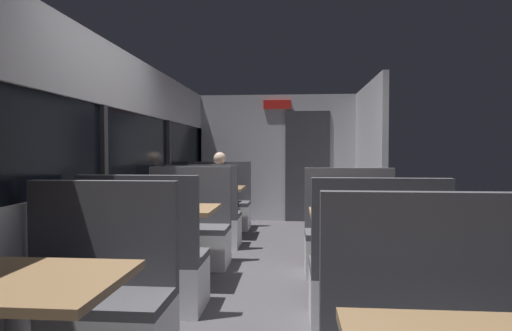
{
  "coord_description": "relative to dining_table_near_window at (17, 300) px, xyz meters",
  "views": [
    {
      "loc": [
        0.29,
        -3.88,
        1.29
      ],
      "look_at": [
        -0.33,
        3.45,
        1.04
      ],
      "focal_mm": 31.0,
      "sensor_mm": 36.0,
      "label": 1
    }
  ],
  "objects": [
    {
      "name": "bench_mid_window_facing_end",
      "position": [
        0.0,
        1.65,
        -0.31
      ],
      "size": [
        0.95,
        0.5,
        1.1
      ],
      "color": "silver",
      "rests_on": "ground_plane"
    },
    {
      "name": "bench_near_window_facing_entry",
      "position": [
        0.0,
        0.7,
        -0.31
      ],
      "size": [
        0.95,
        0.5,
        1.1
      ],
      "color": "silver",
      "rests_on": "ground_plane"
    },
    {
      "name": "bench_far_window_facing_end",
      "position": [
        0.0,
        4.0,
        -0.31
      ],
      "size": [
        0.95,
        0.5,
        1.1
      ],
      "color": "silver",
      "rests_on": "ground_plane"
    },
    {
      "name": "ground_plane",
      "position": [
        0.89,
        2.09,
        -0.65
      ],
      "size": [
        3.3,
        9.2,
        0.02
      ],
      "primitive_type": "cube",
      "color": "#423F44"
    },
    {
      "name": "carriage_aisle_panel_right",
      "position": [
        2.34,
        5.09,
        0.51
      ],
      "size": [
        0.08,
        2.4,
        2.3
      ],
      "primitive_type": "cube",
      "color": "#B2B2B7",
      "rests_on": "ground_plane"
    },
    {
      "name": "bench_rear_aisle_facing_entry",
      "position": [
        1.79,
        2.85,
        -0.31
      ],
      "size": [
        0.95,
        0.5,
        1.1
      ],
      "color": "silver",
      "rests_on": "ground_plane"
    },
    {
      "name": "dining_table_far_window",
      "position": [
        0.0,
        4.7,
        0.0
      ],
      "size": [
        0.9,
        0.7,
        0.74
      ],
      "color": "#9E9EA3",
      "rests_on": "ground_plane"
    },
    {
      "name": "bench_mid_window_facing_entry",
      "position": [
        0.0,
        3.05,
        -0.31
      ],
      "size": [
        0.95,
        0.5,
        1.1
      ],
      "color": "silver",
      "rests_on": "ground_plane"
    },
    {
      "name": "bench_far_window_facing_entry",
      "position": [
        0.0,
        5.4,
        -0.31
      ],
      "size": [
        0.95,
        0.5,
        1.1
      ],
      "color": "silver",
      "rests_on": "ground_plane"
    },
    {
      "name": "seated_passenger",
      "position": [
        0.0,
        5.33,
        -0.1
      ],
      "size": [
        0.47,
        0.55,
        1.26
      ],
      "color": "#26262D",
      "rests_on": "ground_plane"
    },
    {
      "name": "coffee_cup_primary",
      "position": [
        1.92,
        2.05,
        0.15
      ],
      "size": [
        0.07,
        0.07,
        0.09
      ],
      "color": "white",
      "rests_on": "dining_table_rear_aisle"
    },
    {
      "name": "dining_table_mid_window",
      "position": [
        0.0,
        2.35,
        0.0
      ],
      "size": [
        0.9,
        0.7,
        0.74
      ],
      "color": "#9E9EA3",
      "rests_on": "ground_plane"
    },
    {
      "name": "carriage_window_panel_left",
      "position": [
        -0.56,
        2.09,
        0.47
      ],
      "size": [
        0.09,
        8.48,
        2.3
      ],
      "color": "#B2B2B7",
      "rests_on": "ground_plane"
    },
    {
      "name": "dining_table_near_window",
      "position": [
        0.0,
        0.0,
        0.0
      ],
      "size": [
        0.9,
        0.7,
        0.74
      ],
      "color": "#9E9EA3",
      "rests_on": "ground_plane"
    },
    {
      "name": "carriage_end_bulkhead",
      "position": [
        0.95,
        6.28,
        0.5
      ],
      "size": [
        2.9,
        0.11,
        2.3
      ],
      "color": "#B2B2B7",
      "rests_on": "ground_plane"
    },
    {
      "name": "dining_table_rear_aisle",
      "position": [
        1.79,
        2.15,
        0.0
      ],
      "size": [
        0.9,
        0.7,
        0.74
      ],
      "color": "#9E9EA3",
      "rests_on": "ground_plane"
    },
    {
      "name": "bench_rear_aisle_facing_end",
      "position": [
        1.79,
        1.45,
        -0.31
      ],
      "size": [
        0.95,
        0.5,
        1.1
      ],
      "color": "silver",
      "rests_on": "ground_plane"
    }
  ]
}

